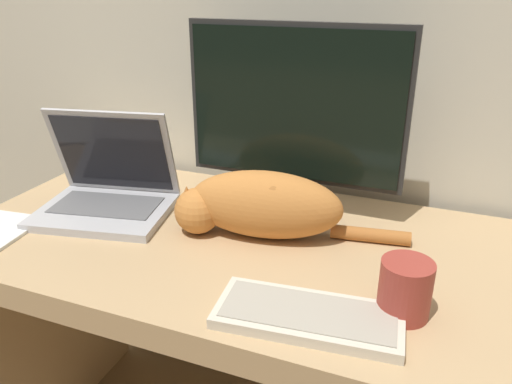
{
  "coord_description": "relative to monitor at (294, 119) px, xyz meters",
  "views": [
    {
      "loc": [
        0.38,
        -0.58,
        1.31
      ],
      "look_at": [
        0.03,
        0.3,
        0.9
      ],
      "focal_mm": 35.0,
      "sensor_mm": 36.0,
      "label": 1
    }
  ],
  "objects": [
    {
      "name": "desk",
      "position": [
        -0.03,
        -0.2,
        -0.4
      ],
      "size": [
        1.38,
        0.68,
        0.76
      ],
      "color": "tan",
      "rests_on": "ground_plane"
    },
    {
      "name": "cat",
      "position": [
        -0.03,
        -0.17,
        -0.16
      ],
      "size": [
        0.53,
        0.19,
        0.16
      ],
      "rotation": [
        0.0,
        0.0,
        0.15
      ],
      "color": "#C67A38",
      "rests_on": "desk"
    },
    {
      "name": "monitor",
      "position": [
        0.0,
        0.0,
        0.0
      ],
      "size": [
        0.54,
        0.2,
        0.46
      ],
      "color": "#282828",
      "rests_on": "desk"
    },
    {
      "name": "laptop",
      "position": [
        -0.43,
        -0.18,
        -0.19
      ],
      "size": [
        0.36,
        0.31,
        0.26
      ],
      "rotation": [
        0.0,
        0.0,
        0.2
      ],
      "color": "#B7B7BC",
      "rests_on": "desk"
    },
    {
      "name": "coffee_mug",
      "position": [
        0.32,
        -0.35,
        -0.18
      ],
      "size": [
        0.09,
        0.09,
        0.1
      ],
      "color": "#9E382D",
      "rests_on": "desk"
    },
    {
      "name": "external_keyboard",
      "position": [
        0.17,
        -0.43,
        -0.23
      ],
      "size": [
        0.33,
        0.17,
        0.02
      ],
      "rotation": [
        0.0,
        0.0,
        0.1
      ],
      "color": "beige",
      "rests_on": "desk"
    }
  ]
}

